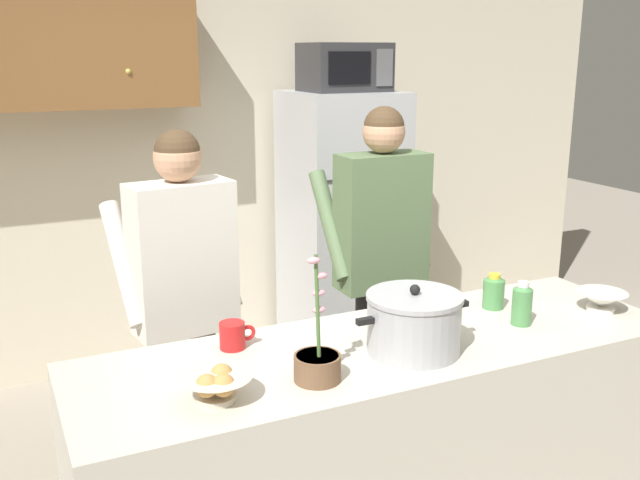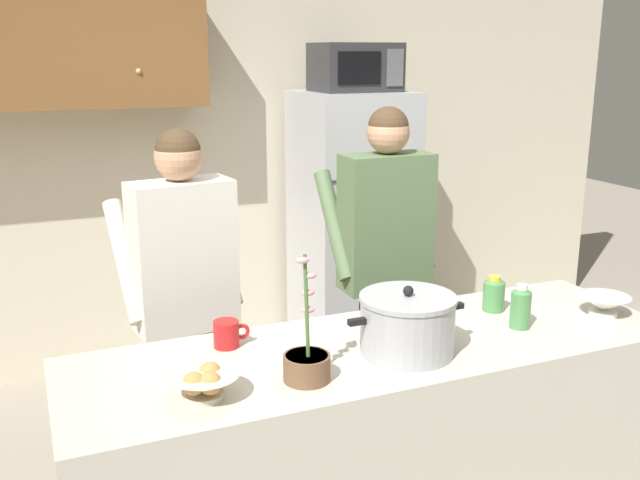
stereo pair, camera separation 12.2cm
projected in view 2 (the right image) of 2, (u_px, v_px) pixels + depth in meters
The scene contains 13 objects.
back_wall_unit at pixel (172, 135), 4.31m from camera, with size 6.00×0.48×2.60m.
kitchen_island at pixel (378, 460), 2.65m from camera, with size 2.22×0.68×0.92m, color beige.
refrigerator at pixel (352, 229), 4.49m from camera, with size 0.64×0.68×1.69m.
microwave at pixel (355, 67), 4.22m from camera, with size 0.48×0.37×0.28m.
person_near_pot at pixel (184, 277), 2.98m from camera, with size 0.54×0.46×1.63m.
person_by_sink at pixel (385, 240), 3.41m from camera, with size 0.51×0.41×1.68m.
cooking_pot at pixel (407, 324), 2.44m from camera, with size 0.44×0.33×0.24m.
coffee_mug at pixel (227, 334), 2.51m from camera, with size 0.13×0.09×0.10m.
bread_bowl at pixel (204, 383), 2.13m from camera, with size 0.22×0.22×0.10m.
empty_bowl at pixel (604, 304), 2.81m from camera, with size 0.20×0.20×0.08m.
bottle_near_edge at pixel (494, 294), 2.85m from camera, with size 0.09×0.09×0.14m.
bottle_mid_counter at pixel (521, 307), 2.67m from camera, with size 0.08×0.08×0.17m.
potted_orchid at pixel (307, 362), 2.25m from camera, with size 0.15×0.15×0.41m.
Camera 2 is at (-1.11, -2.09, 1.93)m, focal length 40.20 mm.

